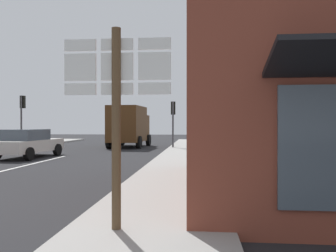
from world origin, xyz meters
TOP-DOWN VIEW (x-y plane):
  - ground_plane at (0.00, 10.00)m, footprint 80.00×80.00m
  - sidewalk_right at (6.45, 8.00)m, footprint 2.63×44.00m
  - sedan_far at (-1.58, 11.09)m, footprint 2.25×4.33m
  - delivery_truck at (1.98, 19.46)m, footprint 2.69×5.10m
  - route_sign_post at (5.95, -0.54)m, footprint 1.66×0.14m
  - traffic_light_far_right at (5.44, 17.77)m, footprint 0.30×0.49m
  - traffic_light_far_left at (-5.44, 17.63)m, footprint 0.30×0.49m

SIDE VIEW (x-z plane):
  - ground_plane at x=0.00m, z-range 0.00..0.00m
  - sidewalk_right at x=6.45m, z-range 0.00..0.14m
  - sedan_far at x=-1.58m, z-range 0.03..1.50m
  - delivery_truck at x=1.98m, z-range 0.13..3.18m
  - route_sign_post at x=5.95m, z-range 0.40..3.60m
  - traffic_light_far_right at x=5.44m, z-range 0.79..4.09m
  - traffic_light_far_left at x=-5.44m, z-range 0.91..4.69m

